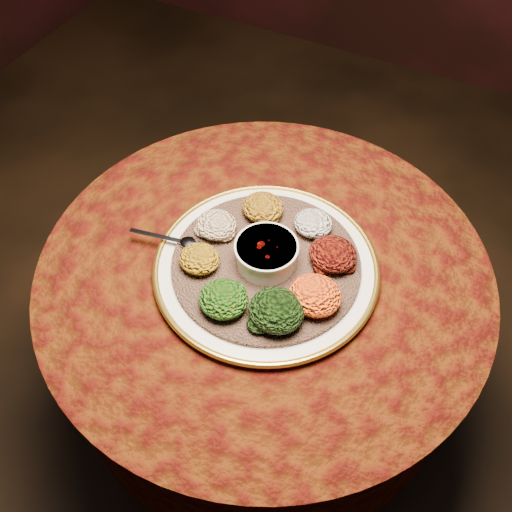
% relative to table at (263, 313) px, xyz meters
% --- Properties ---
extents(table, '(0.96, 0.96, 0.73)m').
position_rel_table_xyz_m(table, '(0.00, 0.00, 0.00)').
color(table, black).
rests_on(table, ground).
extents(platter, '(0.58, 0.58, 0.02)m').
position_rel_table_xyz_m(platter, '(0.01, -0.01, 0.19)').
color(platter, silver).
rests_on(platter, table).
extents(injera, '(0.47, 0.47, 0.01)m').
position_rel_table_xyz_m(injera, '(0.01, -0.01, 0.20)').
color(injera, brown).
rests_on(injera, platter).
extents(stew_bowl, '(0.13, 0.13, 0.05)m').
position_rel_table_xyz_m(stew_bowl, '(0.01, -0.01, 0.24)').
color(stew_bowl, silver).
rests_on(stew_bowl, injera).
extents(spoon, '(0.16, 0.05, 0.01)m').
position_rel_table_xyz_m(spoon, '(-0.16, -0.04, 0.21)').
color(spoon, silver).
rests_on(spoon, injera).
extents(portion_ayib, '(0.08, 0.08, 0.04)m').
position_rel_table_xyz_m(portion_ayib, '(0.06, 0.12, 0.23)').
color(portion_ayib, beige).
rests_on(portion_ayib, injera).
extents(portion_kitfo, '(0.10, 0.09, 0.05)m').
position_rel_table_xyz_m(portion_kitfo, '(0.13, 0.05, 0.23)').
color(portion_kitfo, black).
rests_on(portion_kitfo, injera).
extents(portion_tikil, '(0.10, 0.10, 0.05)m').
position_rel_table_xyz_m(portion_tikil, '(0.13, -0.06, 0.23)').
color(portion_tikil, '#C37410').
rests_on(portion_tikil, injera).
extents(portion_gomen, '(0.11, 0.10, 0.05)m').
position_rel_table_xyz_m(portion_gomen, '(0.08, -0.12, 0.23)').
color(portion_gomen, black).
rests_on(portion_gomen, injera).
extents(portion_mixveg, '(0.10, 0.09, 0.05)m').
position_rel_table_xyz_m(portion_mixveg, '(-0.02, -0.14, 0.23)').
color(portion_mixveg, '#963009').
rests_on(portion_mixveg, injera).
extents(portion_kik, '(0.08, 0.08, 0.04)m').
position_rel_table_xyz_m(portion_kik, '(-0.11, -0.08, 0.23)').
color(portion_kik, '#9C690D').
rests_on(portion_kik, injera).
extents(portion_timatim, '(0.09, 0.08, 0.04)m').
position_rel_table_xyz_m(portion_timatim, '(-0.12, 0.02, 0.23)').
color(portion_timatim, maroon).
rests_on(portion_timatim, injera).
extents(portion_shiro, '(0.09, 0.09, 0.04)m').
position_rel_table_xyz_m(portion_shiro, '(-0.06, 0.11, 0.23)').
color(portion_shiro, '#9C6412').
rests_on(portion_shiro, injera).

